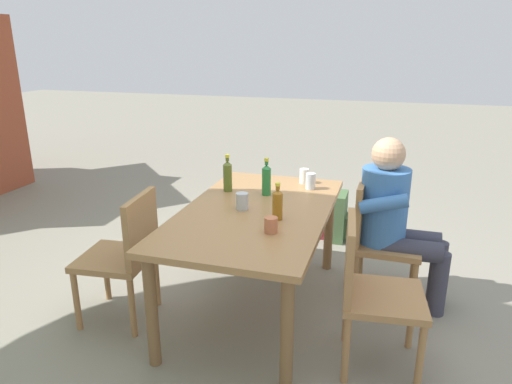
{
  "coord_description": "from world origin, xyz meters",
  "views": [
    {
      "loc": [
        -2.73,
        -0.82,
        1.78
      ],
      "look_at": [
        0.0,
        0.0,
        0.85
      ],
      "focal_mm": 32.75,
      "sensor_mm": 36.0,
      "label": 1
    }
  ],
  "objects_px": {
    "cup_terracotta": "(271,225)",
    "backpack_by_near_side": "(339,217)",
    "chair_far_left": "(126,251)",
    "bottle_olive": "(228,175)",
    "cup_white": "(304,176)",
    "person_in_white_shirt": "(395,214)",
    "bottle_green": "(266,179)",
    "cup_glass": "(311,181)",
    "chair_near_left": "(370,287)",
    "cup_steel": "(242,201)",
    "dining_table": "(256,222)",
    "bottle_amber": "(278,204)",
    "chair_near_right": "(377,235)",
    "backpack_by_far_side": "(327,213)"
  },
  "relations": [
    {
      "from": "cup_terracotta",
      "to": "backpack_by_near_side",
      "type": "height_order",
      "value": "cup_terracotta"
    },
    {
      "from": "chair_far_left",
      "to": "bottle_olive",
      "type": "distance_m",
      "value": 0.89
    },
    {
      "from": "cup_white",
      "to": "person_in_white_shirt",
      "type": "bearing_deg",
      "value": -113.73
    },
    {
      "from": "bottle_green",
      "to": "cup_terracotta",
      "type": "bearing_deg",
      "value": -162.27
    },
    {
      "from": "person_in_white_shirt",
      "to": "cup_glass",
      "type": "relative_size",
      "value": 9.87
    },
    {
      "from": "chair_near_left",
      "to": "cup_steel",
      "type": "bearing_deg",
      "value": 67.38
    },
    {
      "from": "dining_table",
      "to": "cup_white",
      "type": "height_order",
      "value": "cup_white"
    },
    {
      "from": "chair_near_left",
      "to": "bottle_amber",
      "type": "height_order",
      "value": "bottle_amber"
    },
    {
      "from": "cup_white",
      "to": "bottle_amber",
      "type": "bearing_deg",
      "value": 179.28
    },
    {
      "from": "chair_near_right",
      "to": "person_in_white_shirt",
      "type": "bearing_deg",
      "value": -90.97
    },
    {
      "from": "chair_far_left",
      "to": "backpack_by_near_side",
      "type": "distance_m",
      "value": 2.09
    },
    {
      "from": "chair_near_left",
      "to": "backpack_by_near_side",
      "type": "distance_m",
      "value": 1.79
    },
    {
      "from": "bottle_green",
      "to": "cup_white",
      "type": "distance_m",
      "value": 0.41
    },
    {
      "from": "cup_white",
      "to": "backpack_by_near_side",
      "type": "bearing_deg",
      "value": -17.14
    },
    {
      "from": "chair_near_left",
      "to": "cup_glass",
      "type": "bearing_deg",
      "value": 28.99
    },
    {
      "from": "dining_table",
      "to": "cup_terracotta",
      "type": "bearing_deg",
      "value": -150.52
    },
    {
      "from": "dining_table",
      "to": "cup_terracotta",
      "type": "relative_size",
      "value": 17.79
    },
    {
      "from": "chair_near_right",
      "to": "chair_near_left",
      "type": "relative_size",
      "value": 1.0
    },
    {
      "from": "bottle_amber",
      "to": "cup_terracotta",
      "type": "distance_m",
      "value": 0.22
    },
    {
      "from": "bottle_amber",
      "to": "bottle_olive",
      "type": "bearing_deg",
      "value": 47.61
    },
    {
      "from": "cup_terracotta",
      "to": "backpack_by_far_side",
      "type": "distance_m",
      "value": 1.85
    },
    {
      "from": "cup_steel",
      "to": "backpack_by_far_side",
      "type": "bearing_deg",
      "value": -14.18
    },
    {
      "from": "cup_terracotta",
      "to": "cup_steel",
      "type": "bearing_deg",
      "value": 41.25
    },
    {
      "from": "cup_glass",
      "to": "bottle_amber",
      "type": "bearing_deg",
      "value": 172.83
    },
    {
      "from": "chair_far_left",
      "to": "cup_terracotta",
      "type": "height_order",
      "value": "chair_far_left"
    },
    {
      "from": "dining_table",
      "to": "cup_terracotta",
      "type": "xyz_separation_m",
      "value": [
        -0.34,
        -0.19,
        0.13
      ]
    },
    {
      "from": "bottle_green",
      "to": "cup_terracotta",
      "type": "relative_size",
      "value": 2.93
    },
    {
      "from": "cup_steel",
      "to": "backpack_by_near_side",
      "type": "xyz_separation_m",
      "value": [
        1.37,
        -0.48,
        -0.57
      ]
    },
    {
      "from": "cup_steel",
      "to": "bottle_olive",
      "type": "bearing_deg",
      "value": 33.36
    },
    {
      "from": "dining_table",
      "to": "backpack_by_near_side",
      "type": "distance_m",
      "value": 1.47
    },
    {
      "from": "chair_near_left",
      "to": "chair_far_left",
      "type": "distance_m",
      "value": 1.53
    },
    {
      "from": "bottle_green",
      "to": "backpack_by_far_side",
      "type": "xyz_separation_m",
      "value": [
        1.11,
        -0.29,
        -0.63
      ]
    },
    {
      "from": "cup_white",
      "to": "chair_near_right",
      "type": "bearing_deg",
      "value": -117.44
    },
    {
      "from": "chair_far_left",
      "to": "backpack_by_far_side",
      "type": "xyz_separation_m",
      "value": [
        1.78,
        -1.04,
        -0.27
      ]
    },
    {
      "from": "bottle_amber",
      "to": "chair_far_left",
      "type": "bearing_deg",
      "value": 104.0
    },
    {
      "from": "dining_table",
      "to": "person_in_white_shirt",
      "type": "distance_m",
      "value": 0.95
    },
    {
      "from": "bottle_olive",
      "to": "backpack_by_near_side",
      "type": "bearing_deg",
      "value": -34.25
    },
    {
      "from": "chair_near_left",
      "to": "person_in_white_shirt",
      "type": "bearing_deg",
      "value": -8.35
    },
    {
      "from": "chair_far_left",
      "to": "cup_glass",
      "type": "distance_m",
      "value": 1.39
    },
    {
      "from": "chair_near_left",
      "to": "chair_far_left",
      "type": "bearing_deg",
      "value": 89.41
    },
    {
      "from": "cup_terracotta",
      "to": "backpack_by_near_side",
      "type": "xyz_separation_m",
      "value": [
        1.69,
        -0.2,
        -0.56
      ]
    },
    {
      "from": "backpack_by_far_side",
      "to": "cup_white",
      "type": "bearing_deg",
      "value": 173.05
    },
    {
      "from": "cup_white",
      "to": "bottle_green",
      "type": "bearing_deg",
      "value": 150.57
    },
    {
      "from": "chair_near_right",
      "to": "cup_terracotta",
      "type": "distance_m",
      "value": 0.95
    },
    {
      "from": "cup_glass",
      "to": "bottle_olive",
      "type": "bearing_deg",
      "value": 111.3
    },
    {
      "from": "person_in_white_shirt",
      "to": "cup_terracotta",
      "type": "distance_m",
      "value": 0.99
    },
    {
      "from": "dining_table",
      "to": "bottle_amber",
      "type": "relative_size",
      "value": 6.98
    },
    {
      "from": "chair_near_left",
      "to": "chair_near_right",
      "type": "bearing_deg",
      "value": 0.03
    },
    {
      "from": "dining_table",
      "to": "chair_far_left",
      "type": "distance_m",
      "value": 0.86
    },
    {
      "from": "dining_table",
      "to": "cup_white",
      "type": "distance_m",
      "value": 0.71
    }
  ]
}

